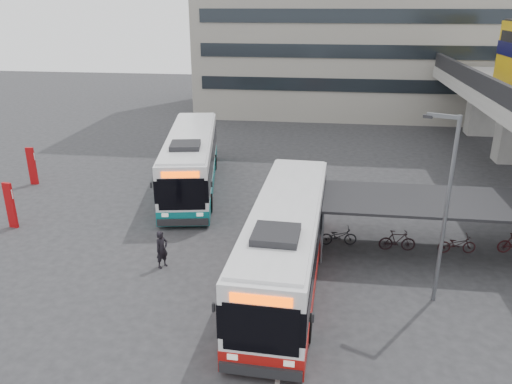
# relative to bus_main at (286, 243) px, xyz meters

# --- Properties ---
(ground) EXTENTS (120.00, 120.00, 0.00)m
(ground) POSITION_rel_bus_main_xyz_m (-2.25, 0.38, -1.68)
(ground) COLOR #28282B
(ground) RESTS_ON ground
(bike_shelter) EXTENTS (10.00, 4.00, 2.54)m
(bike_shelter) POSITION_rel_bus_main_xyz_m (6.21, 3.38, -0.04)
(bike_shelter) COLOR #595B60
(bike_shelter) RESTS_ON ground
(road_markings) EXTENTS (0.15, 7.60, 0.01)m
(road_markings) POSITION_rel_bus_main_xyz_m (0.25, -2.62, -1.67)
(road_markings) COLOR beige
(road_markings) RESTS_ON ground
(bus_main) EXTENTS (3.17, 12.32, 3.61)m
(bus_main) POSITION_rel_bus_main_xyz_m (0.00, 0.00, 0.00)
(bus_main) COLOR white
(bus_main) RESTS_ON ground
(bus_teal) EXTENTS (4.82, 12.68, 3.67)m
(bus_teal) POSITION_rel_bus_main_xyz_m (-6.55, 10.19, 0.03)
(bus_teal) COLOR white
(bus_teal) RESTS_ON ground
(pedestrian) EXTENTS (0.67, 0.73, 1.68)m
(pedestrian) POSITION_rel_bus_main_xyz_m (-5.33, 0.33, -0.84)
(pedestrian) COLOR black
(pedestrian) RESTS_ON ground
(lamp_post) EXTENTS (1.20, 0.62, 7.22)m
(lamp_post) POSITION_rel_bus_main_xyz_m (5.72, -0.74, 2.44)
(lamp_post) COLOR #595B60
(lamp_post) RESTS_ON ground
(sign_totem_mid) EXTENTS (0.52, 0.24, 2.41)m
(sign_totem_mid) POSITION_rel_bus_main_xyz_m (-14.11, 3.25, -0.43)
(sign_totem_mid) COLOR #9F090C
(sign_totem_mid) RESTS_ON ground
(sign_totem_north) EXTENTS (0.52, 0.19, 2.39)m
(sign_totem_north) POSITION_rel_bus_main_xyz_m (-16.57, 9.42, -0.44)
(sign_totem_north) COLOR #9F090C
(sign_totem_north) RESTS_ON ground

